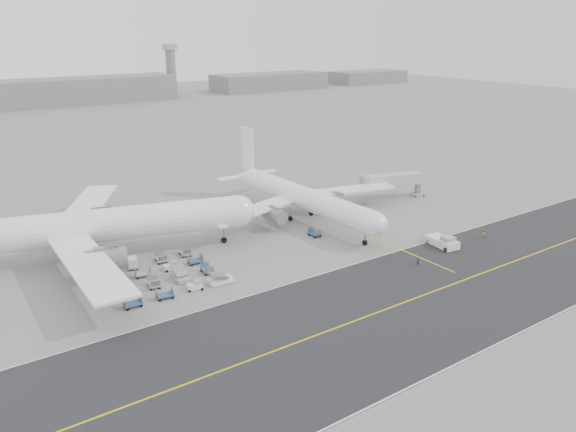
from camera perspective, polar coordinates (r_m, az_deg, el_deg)
ground at (r=94.52m, az=-2.41°, el=-6.95°), size 700.00×700.00×0.00m
taxiway at (r=84.49m, az=7.21°, el=-10.38°), size 220.00×59.00×0.03m
horizon_buildings at (r=343.11m, az=-22.21°, el=10.43°), size 520.00×28.00×28.00m
control_tower at (r=368.05m, az=-11.80°, el=14.40°), size 7.00×7.00×31.25m
airliner_a at (r=108.24m, az=-19.80°, el=-1.07°), size 62.35×61.01×22.01m
airliner_b at (r=124.59m, az=1.39°, el=1.96°), size 50.37×50.98×17.58m
pushback_tug at (r=113.79m, az=15.46°, el=-2.54°), size 3.80×8.76×2.48m
jet_bridge at (r=142.42m, az=10.60°, el=3.51°), size 16.89×8.03×6.35m
gse_cluster at (r=98.84m, az=-12.64°, el=-6.22°), size 25.70×24.98×2.08m
stray_dolly at (r=115.63m, az=2.71°, el=-2.05°), size 1.77×2.77×1.67m
ground_crew_a at (r=103.84m, az=13.07°, el=-4.54°), size 0.61×0.44×1.57m
ground_crew_b at (r=120.78m, az=19.20°, el=-1.70°), size 1.06×0.89×1.93m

